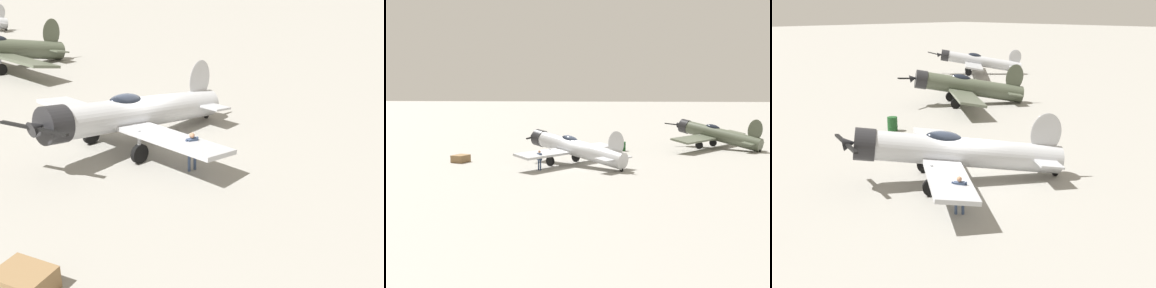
# 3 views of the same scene
# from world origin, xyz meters

# --- Properties ---
(ground_plane) EXTENTS (400.00, 400.00, 0.00)m
(ground_plane) POSITION_xyz_m (0.00, 0.00, 0.00)
(ground_plane) COLOR gray
(airplane_foreground) EXTENTS (9.13, 9.67, 3.18)m
(airplane_foreground) POSITION_xyz_m (-0.40, 0.29, 1.45)
(airplane_foreground) COLOR #B7BABF
(airplane_foreground) RESTS_ON ground_plane
(airplane_mid_apron) EXTENTS (9.86, 12.01, 3.38)m
(airplane_mid_apron) POSITION_xyz_m (13.31, 13.03, 1.49)
(airplane_mid_apron) COLOR #4C5442
(airplane_mid_apron) RESTS_ON ground_plane
(ground_crew_mechanic) EXTENTS (0.44, 0.46, 1.55)m
(ground_crew_mechanic) POSITION_xyz_m (-2.75, -2.47, 0.94)
(ground_crew_mechanic) COLOR #384766
(ground_crew_mechanic) RESTS_ON ground_plane
(equipment_crate) EXTENTS (1.48, 1.66, 0.63)m
(equipment_crate) POSITION_xyz_m (-10.26, 0.91, 0.31)
(equipment_crate) COLOR olive
(equipment_crate) RESTS_ON ground_plane
(fuel_drum) EXTENTS (0.68, 0.68, 0.92)m
(fuel_drum) POSITION_xyz_m (3.52, 10.07, 0.46)
(fuel_drum) COLOR #19471E
(fuel_drum) RESTS_ON ground_plane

